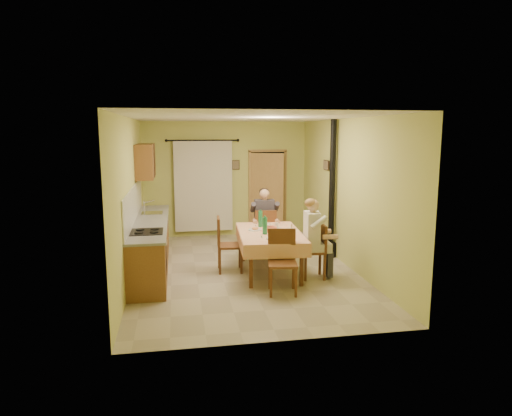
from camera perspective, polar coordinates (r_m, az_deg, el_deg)
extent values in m
cube|color=tan|center=(8.61, -1.54, -7.73)|extent=(4.00, 6.00, 0.01)
cube|color=#CBCF6A|center=(11.26, -3.83, 3.61)|extent=(4.00, 0.04, 2.80)
cube|color=#CBCF6A|center=(5.40, 3.12, -2.79)|extent=(4.00, 0.04, 2.80)
cube|color=#CBCF6A|center=(8.26, -15.44, 1.15)|extent=(0.04, 6.00, 2.80)
cube|color=#CBCF6A|center=(8.82, 11.39, 1.82)|extent=(0.04, 6.00, 2.80)
cube|color=white|center=(8.23, -1.62, 11.24)|extent=(4.00, 6.00, 0.04)
cube|color=brown|center=(8.81, -12.98, -4.61)|extent=(0.60, 3.60, 0.88)
cube|color=gray|center=(8.71, -13.10, -1.67)|extent=(0.64, 3.64, 0.04)
cube|color=white|center=(8.67, -15.06, 0.42)|extent=(0.02, 3.60, 0.66)
cube|color=silver|center=(9.49, -12.86, -0.66)|extent=(0.42, 0.42, 0.03)
cube|color=black|center=(7.73, -13.48, -2.90)|extent=(0.52, 0.56, 0.02)
cube|color=black|center=(7.83, -11.17, -6.24)|extent=(0.01, 0.55, 0.55)
cube|color=brown|center=(9.88, -13.64, 5.75)|extent=(0.35, 1.40, 0.70)
cylinder|color=black|center=(11.04, -6.69, 8.39)|extent=(1.70, 0.04, 0.04)
cube|color=silver|center=(11.13, -6.58, 2.73)|extent=(1.40, 0.06, 2.20)
cube|color=black|center=(11.45, 1.43, 1.86)|extent=(0.84, 0.03, 2.06)
cube|color=#AF8249|center=(11.36, -0.78, 1.80)|extent=(0.06, 0.06, 2.12)
cube|color=#AF8249|center=(11.53, 3.64, 1.90)|extent=(0.06, 0.06, 2.12)
cube|color=#AF8249|center=(11.34, 1.47, 7.17)|extent=(0.96, 0.06, 0.06)
cube|color=#AF8249|center=(11.26, 1.43, 1.68)|extent=(0.76, 0.39, 2.04)
cube|color=#E7A57A|center=(8.27, 1.74, -3.14)|extent=(1.23, 1.93, 0.04)
cube|color=#E7A57A|center=(7.40, 2.73, -5.53)|extent=(1.11, 0.09, 0.22)
cube|color=#E7A57A|center=(9.20, 0.94, -2.55)|extent=(1.11, 0.09, 0.22)
cube|color=#E7A57A|center=(8.24, -2.09, -3.98)|extent=(0.14, 1.86, 0.22)
cube|color=#E7A57A|center=(8.39, 5.50, -3.77)|extent=(0.14, 1.86, 0.22)
cylinder|color=white|center=(8.89, 1.02, -2.06)|extent=(0.25, 0.25, 0.02)
ellipsoid|color=#CC7233|center=(8.89, 1.02, -1.92)|extent=(0.12, 0.12, 0.05)
cylinder|color=white|center=(7.66, 2.51, -3.95)|extent=(0.25, 0.25, 0.02)
ellipsoid|color=#CC7233|center=(7.66, 2.51, -3.79)|extent=(0.12, 0.12, 0.05)
cylinder|color=white|center=(7.96, 4.06, -3.45)|extent=(0.25, 0.25, 0.02)
ellipsoid|color=#CC7233|center=(7.96, 4.07, -3.30)|extent=(0.12, 0.12, 0.05)
cylinder|color=white|center=(8.40, -0.13, -2.74)|extent=(0.25, 0.25, 0.02)
ellipsoid|color=#CC7233|center=(8.40, -0.13, -2.60)|extent=(0.12, 0.12, 0.05)
cylinder|color=#ED5D40|center=(8.31, 1.70, -2.66)|extent=(0.26, 0.26, 0.08)
cylinder|color=white|center=(7.74, 2.31, -3.82)|extent=(0.28, 0.28, 0.02)
cube|color=tan|center=(7.69, 2.04, -3.73)|extent=(0.06, 0.07, 0.03)
cube|color=tan|center=(7.73, 2.39, -3.66)|extent=(0.06, 0.07, 0.03)
cube|color=tan|center=(7.71, 2.74, -3.70)|extent=(0.07, 0.07, 0.03)
cylinder|color=silver|center=(8.16, 2.98, -2.82)|extent=(0.07, 0.07, 0.10)
cylinder|color=silver|center=(8.59, 2.63, -2.20)|extent=(0.07, 0.07, 0.10)
cylinder|color=white|center=(7.51, 4.48, -3.37)|extent=(0.11, 0.11, 0.22)
cylinder|color=silver|center=(7.50, 4.49, -3.15)|extent=(0.02, 0.02, 0.30)
cube|color=#5B3218|center=(9.41, 1.07, -3.21)|extent=(0.46, 0.46, 0.04)
cube|color=#5B3218|center=(9.16, 1.23, -1.84)|extent=(0.44, 0.07, 0.50)
cube|color=#5B3218|center=(7.29, 3.34, -7.00)|extent=(0.51, 0.51, 0.04)
cube|color=#5B3218|center=(7.41, 3.23, -4.51)|extent=(0.45, 0.11, 0.51)
cube|color=#5B3218|center=(8.09, 7.15, -5.39)|extent=(0.42, 0.42, 0.04)
cube|color=#5B3218|center=(8.07, 8.42, -3.65)|extent=(0.07, 0.40, 0.45)
cube|color=#5B3218|center=(8.43, -3.28, -4.73)|extent=(0.47, 0.47, 0.04)
cube|color=#5B3218|center=(8.36, -4.71, -2.92)|extent=(0.07, 0.45, 0.51)
cube|color=#38333D|center=(9.30, 1.15, -2.86)|extent=(0.39, 0.42, 0.16)
cube|color=#38333D|center=(9.35, 1.06, -0.60)|extent=(0.41, 0.25, 0.54)
sphere|color=tan|center=(9.28, 1.07, 1.76)|extent=(0.21, 0.21, 0.21)
ellipsoid|color=black|center=(9.32, 1.04, 2.04)|extent=(0.21, 0.21, 0.16)
cube|color=beige|center=(8.10, 7.85, -4.82)|extent=(0.42, 0.39, 0.16)
cube|color=beige|center=(7.99, 7.00, -2.42)|extent=(0.25, 0.41, 0.54)
sphere|color=tan|center=(7.92, 7.13, 0.35)|extent=(0.21, 0.21, 0.21)
ellipsoid|color=olive|center=(7.90, 6.85, 0.63)|extent=(0.21, 0.21, 0.16)
cylinder|color=black|center=(9.34, 9.48, 2.30)|extent=(0.12, 0.12, 2.80)
cylinder|color=black|center=(9.58, 9.28, -5.14)|extent=(0.24, 0.24, 0.30)
cube|color=black|center=(11.23, -2.56, 5.40)|extent=(0.19, 0.03, 0.23)
cube|color=brown|center=(9.89, 8.78, 5.33)|extent=(0.03, 0.31, 0.21)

